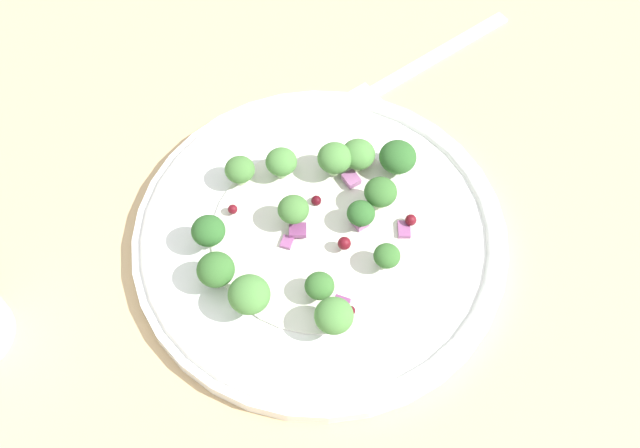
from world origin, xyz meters
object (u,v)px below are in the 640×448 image
at_px(plate, 320,237).
at_px(fork, 414,68).
at_px(broccoli_floret_1, 281,162).
at_px(broccoli_floret_0, 360,212).
at_px(broccoli_floret_2, 335,158).

height_order(plate, fork, plate).
distance_m(plate, broccoli_floret_1, 0.06).
xyz_separation_m(plate, broccoli_floret_1, (-0.00, 0.06, 0.02)).
bearing_deg(fork, broccoli_floret_1, -157.50).
bearing_deg(broccoli_floret_1, fork, 22.50).
relative_size(plate, broccoli_floret_0, 13.22).
distance_m(broccoli_floret_1, broccoli_floret_2, 0.04).
distance_m(broccoli_floret_0, broccoli_floret_2, 0.05).
relative_size(broccoli_floret_2, fork, 0.14).
bearing_deg(plate, fork, 39.90).
xyz_separation_m(broccoli_floret_1, fork, (0.15, 0.06, -0.03)).
bearing_deg(fork, broccoli_floret_2, -145.59).
bearing_deg(broccoli_floret_1, broccoli_floret_0, -61.76).
distance_m(plate, broccoli_floret_2, 0.06).
relative_size(broccoli_floret_1, fork, 0.13).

